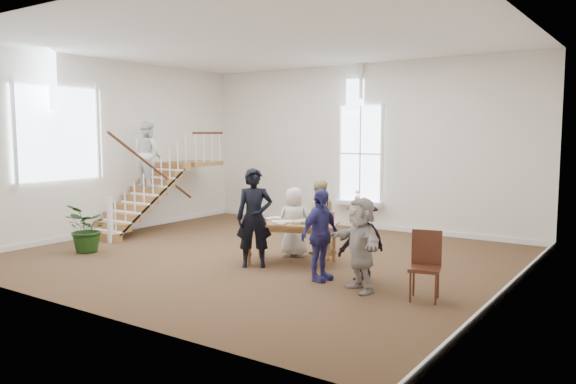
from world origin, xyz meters
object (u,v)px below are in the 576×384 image
Objects in this scene: elderly_woman at (294,222)px; floor_plant at (88,228)px; person_yellow at (318,217)px; woman_cluster_c at (360,244)px; library_table at (292,226)px; woman_cluster_a at (320,235)px; police_officer at (254,218)px; side_chair at (426,261)px; woman_cluster_b at (362,239)px.

floor_plant is at bearing 0.52° from elderly_woman.
woman_cluster_c is (2.10, -2.11, -0.02)m from person_yellow.
woman_cluster_a is at bearing -55.14° from library_table.
person_yellow reaches higher than floor_plant.
police_officer reaches higher than person_yellow.
person_yellow reaches higher than side_chair.
floor_plant is (-5.42, -0.86, -0.28)m from woman_cluster_a.
person_yellow is 2.32m from woman_cluster_b.
woman_cluster_b is (1.80, -1.46, -0.07)m from person_yellow.
police_officer is at bearing 42.27° from person_yellow.
woman_cluster_c reaches higher than floor_plant.
elderly_woman reaches higher than woman_cluster_b.
floor_plant reaches higher than library_table.
woman_cluster_a is at bearing -43.45° from police_officer.
woman_cluster_b is at bearing 12.25° from floor_plant.
police_officer reaches higher than side_chair.
floor_plant is (-3.83, -1.02, -0.43)m from police_officer.
side_chair is at bearing -83.25° from woman_cluster_a.
library_table is 1.34× the size of elderly_woman.
elderly_woman reaches higher than floor_plant.
police_officer is at bearing 91.35° from woman_cluster_a.
floor_plant is (-4.23, -2.77, -0.27)m from person_yellow.
side_chair is (3.55, -0.18, -0.36)m from police_officer.
floor_plant is (-4.28, -1.67, -0.22)m from library_table.
library_table is 1.35× the size of woman_cluster_b.
police_officer is 3.57m from side_chair.
woman_cluster_c reaches higher than woman_cluster_b.
police_officer reaches higher than woman_cluster_c.
side_chair reaches higher than floor_plant.
library_table is 2.28m from woman_cluster_c.
elderly_woman reaches higher than side_chair.
woman_cluster_b is 1.44m from side_chair.
library_table is 0.70m from elderly_woman.
woman_cluster_b is at bearing -30.16° from police_officer.
woman_cluster_a is 5.50m from floor_plant.
woman_cluster_a is (1.50, -1.41, 0.08)m from elderly_woman.
person_yellow is 2.98m from woman_cluster_c.
elderly_woman is 1.36× the size of side_chair.
police_officer reaches higher than woman_cluster_b.
floor_plant is at bearing -50.62° from woman_cluster_b.
floor_plant is at bearing -139.50° from woman_cluster_c.
floor_plant is at bearing -1.62° from person_yellow.
library_table is 1.10m from person_yellow.
woman_cluster_a is at bearing 107.09° from elderly_woman.
person_yellow is 1.50× the size of floor_plant.
police_officer is 1.20× the size of person_yellow.
woman_cluster_a reaches higher than library_table.
woman_cluster_c is (2.50, -0.36, -0.18)m from police_officer.
woman_cluster_c is at bearing 116.52° from elderly_woman.
elderly_woman is 0.94× the size of woman_cluster_c.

